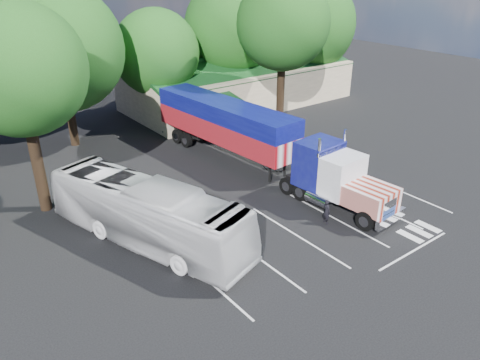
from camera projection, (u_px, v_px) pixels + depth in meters
ground at (235, 197)px, 31.22m from camera, size 120.00×120.00×0.00m
event_hall at (238, 84)px, 50.61m from camera, size 24.20×14.12×5.55m
tree_row_c at (60, 49)px, 36.70m from camera, size 10.00×10.00×13.05m
tree_row_d at (156, 53)px, 43.19m from camera, size 8.00×8.00×10.60m
tree_row_e at (231, 27)px, 47.84m from camera, size 9.60×9.60×12.90m
tree_row_f at (309, 24)px, 52.58m from camera, size 10.40×10.40×13.00m
tree_near_left at (19, 70)px, 26.02m from camera, size 7.60×7.60×12.65m
tree_near_right at (283, 24)px, 39.59m from camera, size 8.00×8.00×13.50m
semi_truck at (250, 134)px, 34.66m from camera, size 4.60×22.55×4.69m
woman at (326, 212)px, 27.87m from camera, size 0.44×0.61×1.56m
bicycle at (274, 165)px, 35.06m from camera, size 1.31×1.70×0.86m
tour_bus at (148, 213)px, 25.60m from camera, size 6.88×13.26×3.61m
silver_sedan at (265, 118)px, 44.76m from camera, size 4.27×1.90×1.36m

